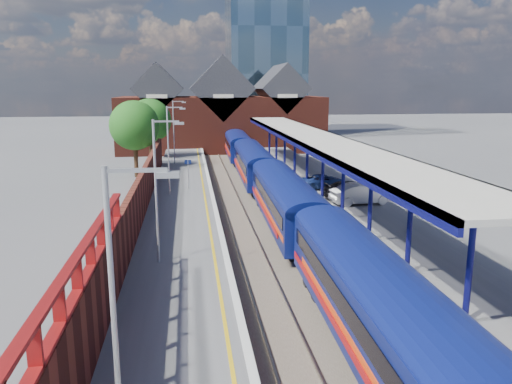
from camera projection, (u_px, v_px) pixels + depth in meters
ground at (240, 185)px, 48.91m from camera, size 240.00×240.00×0.00m
ballast_bed at (253, 209)px, 39.21m from camera, size 6.00×76.00×0.06m
rails at (253, 208)px, 39.19m from camera, size 4.51×76.00×0.14m
left_platform at (182, 206)px, 38.39m from camera, size 5.00×76.00×1.00m
right_platform at (327, 201)px, 39.90m from camera, size 6.00×76.00×1.00m
coping_left at (213, 198)px, 38.59m from camera, size 0.30×76.00×0.05m
coping_right at (293, 196)px, 39.41m from camera, size 0.30×76.00×0.05m
yellow_line at (205, 199)px, 38.52m from camera, size 0.14×76.00×0.01m
train at (267, 177)px, 41.58m from camera, size 3.19×65.96×3.45m
canopy at (317, 139)px, 40.73m from camera, size 4.50×52.00×4.48m
lamp_post_a at (120, 311)px, 10.20m from camera, size 1.48×0.18×7.00m
lamp_post_b at (159, 183)px, 23.77m from camera, size 1.48×0.18×7.00m
lamp_post_c at (170, 145)px, 39.29m from camera, size 1.48×0.18×7.00m
lamp_post_d at (175, 128)px, 54.80m from camera, size 1.48×0.18×7.00m
platform_sign at (188, 169)px, 41.88m from camera, size 0.55×0.08×2.50m
brick_wall at (139, 201)px, 31.38m from camera, size 0.35×50.00×3.86m
station_building at (221, 114)px, 74.92m from camera, size 30.00×12.12×13.78m
glass_tower at (265, 29)px, 94.50m from camera, size 14.20×14.20×40.30m
tree_near at (136, 127)px, 52.17m from camera, size 5.20×5.20×8.10m
tree_far at (151, 122)px, 60.06m from camera, size 5.20×5.20×8.10m
parked_car_silver at (362, 194)px, 36.63m from camera, size 4.72×1.99×1.51m
parked_car_dark at (353, 190)px, 38.45m from camera, size 4.84×2.43×1.35m
parked_car_blue at (323, 181)px, 42.55m from camera, size 4.53×2.83×1.17m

